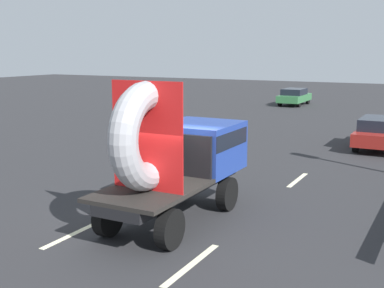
# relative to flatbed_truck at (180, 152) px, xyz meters

# --- Properties ---
(ground_plane) EXTENTS (120.00, 120.00, 0.00)m
(ground_plane) POSITION_rel_flatbed_truck_xyz_m (-0.29, -0.58, -1.77)
(ground_plane) COLOR #28282B
(flatbed_truck) EXTENTS (2.02, 5.08, 3.70)m
(flatbed_truck) POSITION_rel_flatbed_truck_xyz_m (0.00, 0.00, 0.00)
(flatbed_truck) COLOR black
(flatbed_truck) RESTS_ON ground_plane
(distant_sedan) EXTENTS (1.84, 4.29, 1.40)m
(distant_sedan) POSITION_rel_flatbed_truck_xyz_m (3.34, 12.49, -1.02)
(distant_sedan) COLOR black
(distant_sedan) RESTS_ON ground_plane
(lane_dash_left_near) EXTENTS (0.16, 2.44, 0.01)m
(lane_dash_left_near) POSITION_rel_flatbed_truck_xyz_m (-1.67, -2.14, -1.76)
(lane_dash_left_near) COLOR beige
(lane_dash_left_near) RESTS_ON ground_plane
(lane_dash_left_far) EXTENTS (0.16, 2.96, 0.01)m
(lane_dash_left_far) POSITION_rel_flatbed_truck_xyz_m (-1.67, 5.38, -1.76)
(lane_dash_left_far) COLOR beige
(lane_dash_left_far) RESTS_ON ground_plane
(lane_dash_right_near) EXTENTS (0.16, 2.34, 0.01)m
(lane_dash_right_near) POSITION_rel_flatbed_truck_xyz_m (1.67, -2.48, -1.76)
(lane_dash_right_near) COLOR beige
(lane_dash_right_near) RESTS_ON ground_plane
(lane_dash_right_far) EXTENTS (0.16, 2.07, 0.01)m
(lane_dash_right_far) POSITION_rel_flatbed_truck_xyz_m (1.67, 5.25, -1.76)
(lane_dash_right_far) COLOR beige
(lane_dash_right_far) RESTS_ON ground_plane
(oncoming_car) EXTENTS (1.76, 4.11, 1.34)m
(oncoming_car) POSITION_rel_flatbed_truck_xyz_m (-5.33, 28.40, -1.05)
(oncoming_car) COLOR black
(oncoming_car) RESTS_ON ground_plane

